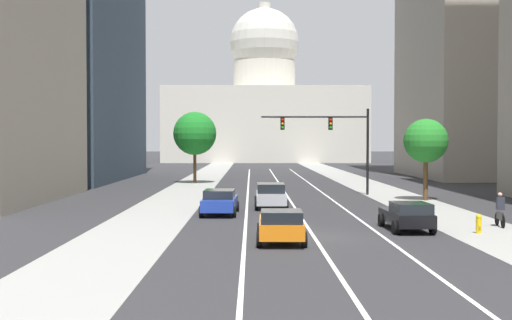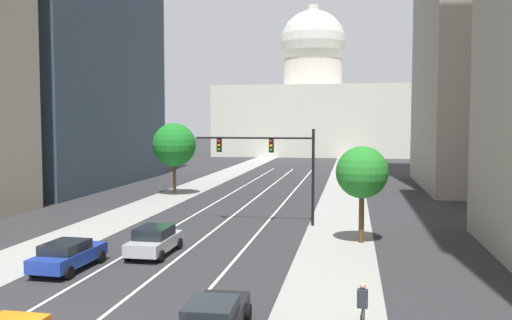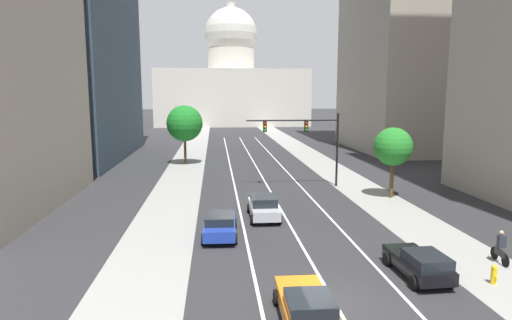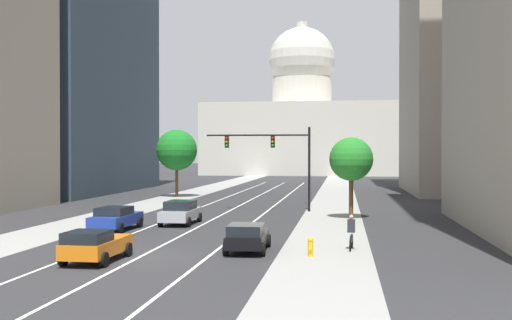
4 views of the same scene
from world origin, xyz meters
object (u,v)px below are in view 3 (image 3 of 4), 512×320
at_px(traffic_signal_mast, 309,135).
at_px(fire_hydrant, 494,274).
at_px(car_silver, 264,207).
at_px(car_black, 419,263).
at_px(car_orange, 306,305).
at_px(car_blue, 220,224).
at_px(cyclist, 501,247).
at_px(street_tree_mid_right, 393,147).
at_px(street_tree_near_left, 185,123).
at_px(capitol_building, 231,86).

height_order(traffic_signal_mast, fire_hydrant, traffic_signal_mast).
height_order(car_silver, car_black, car_silver).
relative_size(car_silver, traffic_signal_mast, 0.52).
bearing_deg(car_black, car_orange, 118.66).
xyz_separation_m(car_blue, cyclist, (14.18, -5.59, 0.08)).
height_order(car_silver, street_tree_mid_right, street_tree_mid_right).
relative_size(car_blue, cyclist, 2.70).
xyz_separation_m(car_blue, car_black, (9.24, -6.93, -0.03)).
distance_m(cyclist, street_tree_mid_right, 14.84).
xyz_separation_m(car_blue, traffic_signal_mast, (8.38, 13.79, 4.09)).
bearing_deg(cyclist, street_tree_near_left, 33.72).
bearing_deg(capitol_building, street_tree_near_left, -96.59).
xyz_separation_m(car_orange, traffic_signal_mast, (5.31, 24.35, 4.11)).
distance_m(car_silver, fire_hydrant, 14.86).
relative_size(car_silver, street_tree_mid_right, 0.76).
height_order(cyclist, street_tree_near_left, street_tree_near_left).
distance_m(car_orange, traffic_signal_mast, 25.25).
bearing_deg(car_silver, fire_hydrant, -141.48).
distance_m(car_blue, car_silver, 4.84).
relative_size(car_orange, car_silver, 0.90).
distance_m(car_blue, street_tree_mid_right, 17.22).
bearing_deg(cyclist, car_blue, 74.04).
distance_m(car_silver, street_tree_near_left, 25.75).
xyz_separation_m(cyclist, street_tree_near_left, (-18.08, 33.76, 4.18)).
bearing_deg(street_tree_mid_right, fire_hydrant, -96.96).
bearing_deg(traffic_signal_mast, car_orange, -102.30).
height_order(car_blue, car_silver, car_silver).
distance_m(car_black, street_tree_mid_right, 16.97).
height_order(capitol_building, car_orange, capitol_building).
xyz_separation_m(capitol_building, car_silver, (-1.54, -98.20, -9.98)).
relative_size(fire_hydrant, street_tree_mid_right, 0.15).
height_order(car_silver, street_tree_near_left, street_tree_near_left).
height_order(car_blue, street_tree_mid_right, street_tree_mid_right).
bearing_deg(cyclist, traffic_signal_mast, 22.21).
height_order(car_orange, street_tree_mid_right, street_tree_mid_right).
distance_m(traffic_signal_mast, fire_hydrant, 22.48).
xyz_separation_m(car_blue, street_tree_near_left, (-3.90, 28.17, 4.26)).
bearing_deg(car_orange, traffic_signal_mast, -11.23).
distance_m(fire_hydrant, cyclist, 3.00).
relative_size(car_silver, car_black, 1.08).
distance_m(capitol_building, car_silver, 98.71).
height_order(car_blue, traffic_signal_mast, traffic_signal_mast).
distance_m(car_orange, street_tree_mid_right, 22.72).
bearing_deg(car_blue, car_black, -124.97).
distance_m(capitol_building, street_tree_mid_right, 93.82).
distance_m(car_orange, cyclist, 12.17).
relative_size(traffic_signal_mast, street_tree_mid_right, 1.46).
height_order(car_silver, fire_hydrant, car_silver).
bearing_deg(car_orange, fire_hydrant, -72.90).
xyz_separation_m(car_silver, cyclist, (11.10, -9.33, 0.04)).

